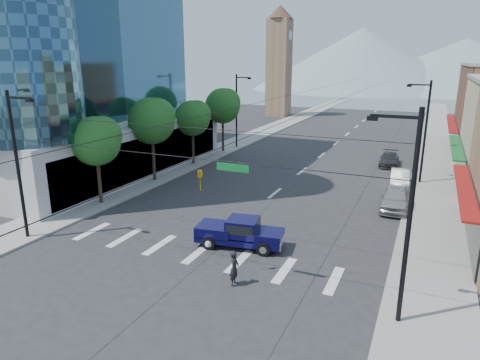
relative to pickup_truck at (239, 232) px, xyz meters
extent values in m
plane|color=#28282B|center=(-1.60, -3.30, -0.91)|extent=(160.00, 160.00, 0.00)
cube|color=gray|center=(-13.60, 36.70, -0.84)|extent=(4.00, 120.00, 0.15)
cube|color=gray|center=(10.40, 36.70, -0.84)|extent=(4.00, 120.00, 0.15)
cube|color=#B7B7B2|center=(-28.10, 10.70, 1.59)|extent=(29.00, 26.00, 5.00)
cube|color=#8C6B4C|center=(-18.10, 58.70, 8.09)|extent=(4.00, 4.00, 18.00)
cone|color=brown|center=(-18.10, 58.70, 18.29)|extent=(4.80, 4.80, 2.40)
cone|color=gray|center=(-16.60, 146.70, 10.09)|extent=(80.00, 80.00, 22.00)
cone|color=gray|center=(18.40, 156.70, 8.09)|extent=(90.00, 90.00, 18.00)
cylinder|color=black|center=(-12.80, 2.70, 1.36)|extent=(0.28, 0.28, 4.55)
sphere|color=#1F531B|center=(-12.80, 2.70, 3.96)|extent=(3.64, 3.64, 3.64)
sphere|color=#1F531B|center=(-12.40, 3.00, 4.36)|extent=(2.86, 2.86, 2.86)
cylinder|color=black|center=(-12.80, 9.70, 1.64)|extent=(0.28, 0.28, 5.11)
sphere|color=#1F531B|center=(-12.80, 9.70, 4.56)|extent=(4.09, 4.09, 4.09)
sphere|color=#1F531B|center=(-12.40, 10.00, 4.96)|extent=(3.21, 3.21, 3.21)
cylinder|color=black|center=(-12.80, 16.70, 1.36)|extent=(0.28, 0.28, 4.55)
sphere|color=#1F531B|center=(-12.80, 16.70, 3.96)|extent=(3.64, 3.64, 3.64)
sphere|color=#1F531B|center=(-12.40, 17.00, 4.36)|extent=(2.86, 2.86, 2.86)
cylinder|color=black|center=(-12.80, 23.70, 1.64)|extent=(0.28, 0.28, 5.11)
sphere|color=#1F531B|center=(-12.80, 23.70, 4.56)|extent=(4.09, 4.09, 4.09)
sphere|color=#1F531B|center=(-12.40, 24.00, 4.96)|extent=(3.21, 3.21, 3.21)
cylinder|color=black|center=(-12.40, -4.30, 3.59)|extent=(0.20, 0.20, 9.00)
cylinder|color=black|center=(9.20, -4.30, 3.59)|extent=(0.20, 0.20, 9.00)
cylinder|color=black|center=(-1.60, -4.30, 5.29)|extent=(21.60, 0.04, 0.04)
imported|color=gold|center=(-0.10, -4.30, 4.24)|extent=(0.16, 0.20, 1.00)
cube|color=#0C6626|center=(1.60, -4.30, 5.04)|extent=(1.60, 0.06, 0.35)
cylinder|color=black|center=(-12.40, 26.70, 3.59)|extent=(0.20, 0.20, 9.00)
cube|color=black|center=(-11.50, 26.70, 7.69)|extent=(1.80, 0.12, 0.12)
cube|color=black|center=(-10.70, 26.70, 7.59)|extent=(0.40, 0.25, 0.18)
cylinder|color=black|center=(9.20, 18.70, 3.59)|extent=(0.20, 0.20, 9.00)
cube|color=black|center=(8.30, 18.70, 7.69)|extent=(1.80, 0.12, 0.12)
cube|color=black|center=(7.50, 18.70, 7.59)|extent=(0.40, 0.25, 0.18)
cube|color=#0A0739|center=(0.02, 0.00, -0.41)|extent=(5.29, 2.60, 0.32)
cube|color=#0A0739|center=(1.80, 0.28, -0.04)|extent=(1.73, 1.96, 0.51)
cube|color=#0A0739|center=(0.20, 0.03, 0.33)|extent=(1.99, 1.96, 1.01)
cube|color=black|center=(0.20, 0.03, 0.42)|extent=(1.82, 1.95, 0.55)
cube|color=#0A0739|center=(-1.44, -0.22, 0.01)|extent=(2.38, 2.15, 0.60)
cube|color=silver|center=(2.53, 0.39, -0.41)|extent=(0.38, 1.75, 0.32)
cube|color=silver|center=(-2.49, -0.39, -0.41)|extent=(0.38, 1.75, 0.28)
cylinder|color=black|center=(1.75, -0.61, -0.53)|extent=(0.81, 0.39, 0.77)
cylinder|color=black|center=(1.48, 1.12, -0.53)|extent=(0.81, 0.39, 0.77)
cylinder|color=black|center=(-1.44, -1.11, -0.53)|extent=(0.81, 0.39, 0.77)
cylinder|color=black|center=(-1.71, 0.62, -0.53)|extent=(0.81, 0.39, 0.77)
imported|color=black|center=(1.61, -4.19, -0.01)|extent=(0.51, 0.70, 1.80)
imported|color=#A09FA3|center=(7.80, 10.65, -0.07)|extent=(2.06, 4.97, 1.68)
imported|color=white|center=(7.61, 17.11, -0.19)|extent=(1.82, 4.46, 1.44)
imported|color=#2E2E30|center=(6.00, 24.71, -0.25)|extent=(2.05, 4.64, 1.32)
camera|label=1|loc=(9.55, -21.23, 9.73)|focal=32.00mm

